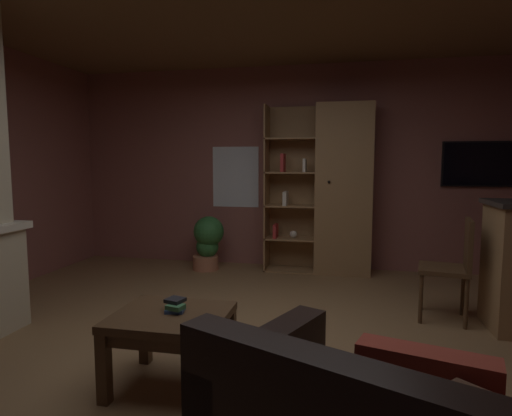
% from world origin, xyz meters
% --- Properties ---
extents(floor, '(6.02, 5.63, 0.02)m').
position_xyz_m(floor, '(0.00, 0.00, -0.01)').
color(floor, olive).
rests_on(floor, ground).
extents(wall_back, '(6.14, 0.06, 2.69)m').
position_xyz_m(wall_back, '(0.00, 2.84, 1.34)').
color(wall_back, '#8E544C').
rests_on(wall_back, ground).
extents(window_pane_back, '(0.65, 0.01, 0.83)m').
position_xyz_m(window_pane_back, '(-0.79, 2.81, 1.21)').
color(window_pane_back, white).
extents(bookshelf_cabinet, '(1.34, 0.41, 2.14)m').
position_xyz_m(bookshelf_cabinet, '(0.59, 2.57, 1.06)').
color(bookshelf_cabinet, '#997047').
rests_on(bookshelf_cabinet, ground).
extents(coffee_table, '(0.70, 0.61, 0.48)m').
position_xyz_m(coffee_table, '(-0.36, -0.50, 0.39)').
color(coffee_table, '#4C331E').
rests_on(coffee_table, ground).
extents(table_book_0, '(0.13, 0.12, 0.02)m').
position_xyz_m(table_book_0, '(-0.34, -0.47, 0.49)').
color(table_book_0, '#2D4C8C').
rests_on(table_book_0, coffee_table).
extents(table_book_1, '(0.12, 0.10, 0.03)m').
position_xyz_m(table_book_1, '(-0.33, -0.49, 0.52)').
color(table_book_1, '#387247').
rests_on(table_book_1, coffee_table).
extents(table_book_2, '(0.13, 0.13, 0.02)m').
position_xyz_m(table_book_2, '(-0.35, -0.44, 0.54)').
color(table_book_2, black).
rests_on(table_book_2, coffee_table).
extents(dining_chair, '(0.49, 0.49, 0.92)m').
position_xyz_m(dining_chair, '(1.65, 1.08, 0.53)').
color(dining_chair, '#4C331E').
rests_on(dining_chair, ground).
extents(potted_floor_plant, '(0.41, 0.40, 0.71)m').
position_xyz_m(potted_floor_plant, '(-1.07, 2.40, 0.38)').
color(potted_floor_plant, '#B77051').
rests_on(potted_floor_plant, ground).
extents(wall_mounted_tv, '(0.99, 0.06, 0.55)m').
position_xyz_m(wall_mounted_tv, '(2.36, 2.78, 1.40)').
color(wall_mounted_tv, black).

